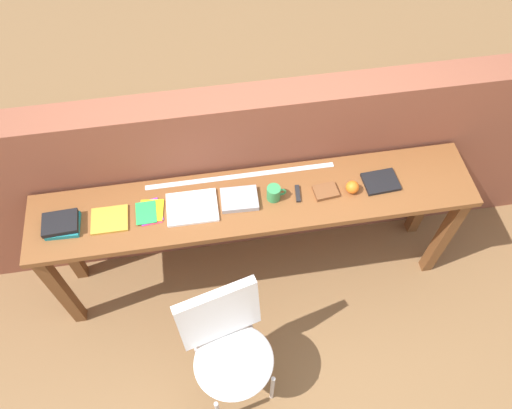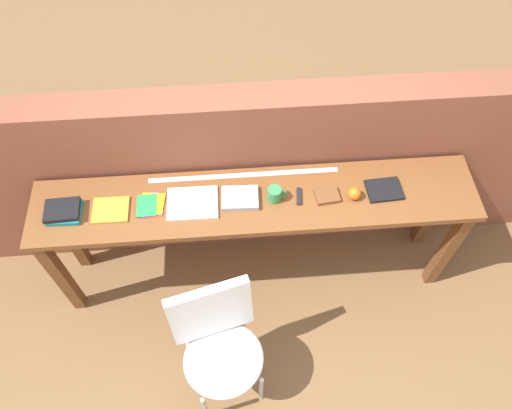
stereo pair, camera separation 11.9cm
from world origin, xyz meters
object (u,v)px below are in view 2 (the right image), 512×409
(pamphlet_pile_colourful, at_px, (150,205))
(leather_journal_brown, at_px, (327,196))
(mug, at_px, (275,194))
(sports_ball_small, at_px, (354,193))
(book_repair_rightmost, at_px, (384,190))
(magazine_cycling, at_px, (111,210))
(multitool_folded, at_px, (299,196))
(book_open_centre, at_px, (193,203))
(chair_white_moulded, at_px, (219,343))
(book_stack_leftmost, at_px, (63,211))

(pamphlet_pile_colourful, bearing_deg, leather_journal_brown, -1.13)
(mug, relative_size, leather_journal_brown, 0.85)
(mug, height_order, sports_ball_small, mug)
(mug, relative_size, book_repair_rightmost, 0.57)
(magazine_cycling, xyz_separation_m, pamphlet_pile_colourful, (0.22, 0.02, -0.00))
(magazine_cycling, distance_m, multitool_folded, 1.04)
(book_open_centre, bearing_deg, sports_ball_small, -0.93)
(book_open_centre, bearing_deg, multitool_folded, 0.66)
(magazine_cycling, height_order, sports_ball_small, sports_ball_small)
(pamphlet_pile_colourful, bearing_deg, mug, -0.70)
(book_open_centre, relative_size, book_repair_rightmost, 1.44)
(leather_journal_brown, bearing_deg, book_repair_rightmost, -2.50)
(book_open_centre, height_order, book_repair_rightmost, book_repair_rightmost)
(pamphlet_pile_colourful, bearing_deg, multitool_folded, -0.49)
(chair_white_moulded, height_order, multitool_folded, multitool_folded)
(magazine_cycling, bearing_deg, book_repair_rightmost, 0.98)
(leather_journal_brown, relative_size, sports_ball_small, 1.76)
(multitool_folded, distance_m, book_repair_rightmost, 0.48)
(pamphlet_pile_colourful, height_order, sports_ball_small, sports_ball_small)
(pamphlet_pile_colourful, distance_m, book_repair_rightmost, 1.30)
(magazine_cycling, height_order, leather_journal_brown, leather_journal_brown)
(magazine_cycling, relative_size, book_repair_rightmost, 1.02)
(sports_ball_small, bearing_deg, magazine_cycling, 179.39)
(magazine_cycling, bearing_deg, leather_journal_brown, 0.29)
(pamphlet_pile_colourful, bearing_deg, magazine_cycling, -175.48)
(mug, distance_m, sports_ball_small, 0.44)
(leather_journal_brown, distance_m, book_repair_rightmost, 0.32)
(sports_ball_small, bearing_deg, multitool_folded, 175.42)
(magazine_cycling, distance_m, book_repair_rightmost, 1.52)
(book_repair_rightmost, bearing_deg, mug, 177.22)
(book_open_centre, bearing_deg, magazine_cycling, -178.28)
(leather_journal_brown, bearing_deg, mug, 172.22)
(magazine_cycling, relative_size, multitool_folded, 1.79)
(pamphlet_pile_colourful, bearing_deg, book_stack_leftmost, -177.48)
(mug, bearing_deg, pamphlet_pile_colourful, 179.30)
(book_stack_leftmost, distance_m, magazine_cycling, 0.25)
(book_stack_leftmost, height_order, book_repair_rightmost, book_stack_leftmost)
(book_repair_rightmost, bearing_deg, pamphlet_pile_colourful, 176.52)
(book_stack_leftmost, relative_size, pamphlet_pile_colourful, 1.09)
(mug, bearing_deg, leather_journal_brown, -2.15)
(magazine_cycling, relative_size, mug, 1.79)
(leather_journal_brown, height_order, sports_ball_small, sports_ball_small)
(book_stack_leftmost, height_order, multitool_folded, book_stack_leftmost)
(chair_white_moulded, distance_m, multitool_folded, 0.91)
(pamphlet_pile_colourful, height_order, book_repair_rightmost, book_repair_rightmost)
(sports_ball_small, relative_size, book_repair_rightmost, 0.38)
(leather_journal_brown, bearing_deg, book_open_centre, 173.50)
(magazine_cycling, height_order, book_open_centre, book_open_centre)
(book_open_centre, bearing_deg, book_stack_leftmost, -178.42)
(multitool_folded, bearing_deg, leather_journal_brown, -4.50)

